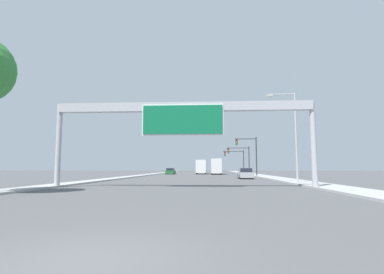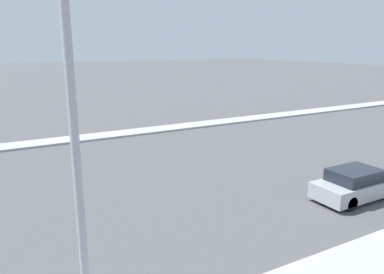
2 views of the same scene
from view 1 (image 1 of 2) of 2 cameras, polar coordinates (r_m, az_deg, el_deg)
name	(u,v)px [view 1 (image 1 of 2)]	position (r m, az deg, el deg)	size (l,w,h in m)	color
ground_plane	(86,261)	(5.73, -19.58, -21.33)	(300.00, 300.00, 0.00)	#515154
sidewalk_right	(253,174)	(65.76, 11.51, -7.00)	(3.00, 120.00, 0.15)	#A9A9A9
median_strip_left	(151,174)	(66.37, -7.80, -7.05)	(2.00, 120.00, 0.15)	#A9A9A9
sign_gantry	(183,116)	(23.46, -1.76, 3.97)	(20.32, 0.73, 6.66)	#B2B2B7
car_near_left	(171,171)	(69.76, -4.10, -6.54)	(1.87, 4.76, 1.39)	#1E662D
car_near_center	(245,174)	(42.51, 10.12, -6.90)	(1.83, 4.35, 1.46)	#A5A8AD
truck_box_primary	(216,167)	(68.88, 4.61, -5.63)	(2.31, 8.91, 3.48)	navy
truck_box_secondary	(201,167)	(71.44, 1.75, -5.73)	(2.30, 7.26, 3.30)	white
traffic_light_near_intersection	(250,150)	(53.65, 10.98, -2.51)	(3.81, 0.32, 6.90)	#2D2D30
traffic_light_mid_block	(242,156)	(63.49, 9.41, -3.50)	(4.74, 0.32, 5.93)	#2D2D30
traffic_light_far_intersection	(237,158)	(73.42, 8.51, -3.89)	(5.01, 0.32, 5.76)	#2D2D30
street_lamp_right	(292,129)	(30.29, 18.52, 1.40)	(2.83, 0.28, 8.79)	#B2B2B7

